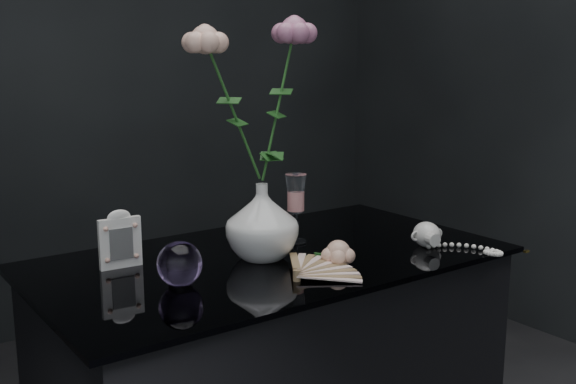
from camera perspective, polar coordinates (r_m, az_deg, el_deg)
vase at (r=1.48m, az=-2.21°, el=-2.52°), size 0.19×0.19×0.17m
wine_glass at (r=1.61m, az=0.66°, el=-1.42°), size 0.06×0.06×0.17m
picture_frame at (r=1.47m, az=-14.04°, el=-3.87°), size 0.10×0.08×0.13m
paperweight at (r=1.34m, az=-9.16°, el=-6.02°), size 0.11×0.11×0.09m
paper_fan at (r=1.36m, az=0.76°, el=-6.98°), size 0.31×0.27×0.03m
loose_rose at (r=1.46m, az=4.27°, el=-5.15°), size 0.16×0.19×0.06m
pearl_jar at (r=1.63m, az=11.68°, el=-3.46°), size 0.26×0.26×0.06m
roses at (r=1.44m, az=-2.67°, el=8.42°), size 0.31×0.11×0.41m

